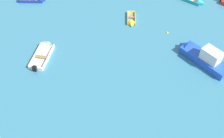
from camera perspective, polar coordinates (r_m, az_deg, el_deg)
motor_launch_blue_back_row_left at (r=30.49m, az=18.47°, el=2.63°), size 5.35×5.67×2.42m
rowboat_yellow_far_left at (r=34.34m, az=4.11°, el=9.87°), size 1.01×3.00×0.90m
rowboat_white_far_back at (r=31.30m, az=-13.83°, el=4.11°), size 2.18×4.70×1.48m
rowboat_turquoise_back_row_right at (r=39.65m, az=17.27°, el=13.54°), size 4.06×3.38×1.28m
mooring_buoy_between_boats_left at (r=33.51m, az=11.59°, el=7.49°), size 0.28×0.28×0.28m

